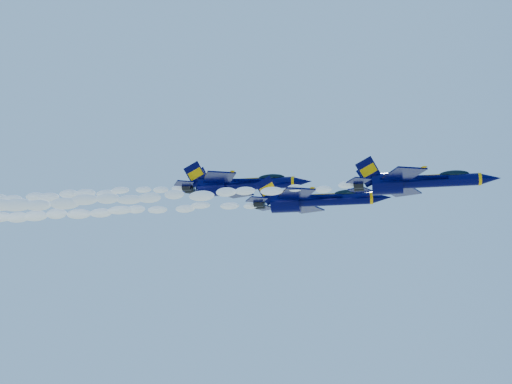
# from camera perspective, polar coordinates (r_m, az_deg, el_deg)

# --- Properties ---
(jet_lead) EXTENTS (16.10, 13.21, 5.98)m
(jet_lead) POSITION_cam_1_polar(r_m,az_deg,el_deg) (74.47, 14.05, 0.91)
(jet_lead) COLOR #00002F
(smoke_trail_jet_lead) EXTENTS (58.83, 2.05, 1.85)m
(smoke_trail_jet_lead) POSITION_cam_1_polar(r_m,az_deg,el_deg) (80.72, -12.57, -0.67)
(smoke_trail_jet_lead) COLOR white
(jet_second) EXTENTS (17.00, 13.94, 6.32)m
(jet_second) POSITION_cam_1_polar(r_m,az_deg,el_deg) (80.14, 5.07, -0.73)
(jet_second) COLOR #00002F
(smoke_trail_jet_second) EXTENTS (58.83, 2.17, 1.95)m
(smoke_trail_jet_second) POSITION_cam_1_polar(r_m,az_deg,el_deg) (91.21, -18.50, -1.99)
(smoke_trail_jet_second) COLOR white
(jet_third) EXTENTS (18.70, 15.34, 6.95)m
(jet_third) POSITION_cam_1_polar(r_m,az_deg,el_deg) (91.99, -1.58, 0.69)
(jet_third) COLOR #00002F
(smoke_trail_jet_third) EXTENTS (58.83, 2.38, 2.15)m
(smoke_trail_jet_third) POSITION_cam_1_polar(r_m,az_deg,el_deg) (106.23, -21.69, -0.59)
(smoke_trail_jet_third) COLOR white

